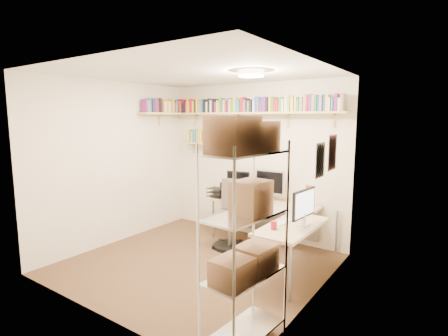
{
  "coord_description": "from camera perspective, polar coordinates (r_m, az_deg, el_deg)",
  "views": [
    {
      "loc": [
        2.84,
        -3.46,
        1.94
      ],
      "look_at": [
        0.07,
        0.55,
        1.24
      ],
      "focal_mm": 28.0,
      "sensor_mm": 36.0,
      "label": 1
    }
  ],
  "objects": [
    {
      "name": "room_shell",
      "position": [
        4.49,
        -4.65,
        3.09
      ],
      "size": [
        3.24,
        3.04,
        2.52
      ],
      "color": "beige",
      "rests_on": "ground"
    },
    {
      "name": "ground",
      "position": [
        4.88,
        -4.49,
        -15.33
      ],
      "size": [
        3.2,
        3.2,
        0.0
      ],
      "primitive_type": "plane",
      "color": "#412C1C",
      "rests_on": "ground"
    },
    {
      "name": "wall_shelves",
      "position": [
        5.76,
        0.27,
        9.0
      ],
      "size": [
        3.12,
        1.09,
        0.79
      ],
      "color": "#D9C07A",
      "rests_on": "ground"
    },
    {
      "name": "corner_desk",
      "position": [
        5.2,
        6.52,
        -6.23
      ],
      "size": [
        2.04,
        1.72,
        1.15
      ],
      "color": "#CDB485",
      "rests_on": "ground"
    },
    {
      "name": "office_chair",
      "position": [
        5.33,
        1.2,
        -8.35
      ],
      "size": [
        0.55,
        0.55,
        1.02
      ],
      "rotation": [
        0.0,
        0.0,
        0.23
      ],
      "color": "black",
      "rests_on": "ground"
    },
    {
      "name": "wire_rack",
      "position": [
        2.84,
        3.53,
        -5.5
      ],
      "size": [
        0.44,
        0.79,
        1.96
      ],
      "rotation": [
        0.0,
        0.0,
        -0.09
      ],
      "color": "silver",
      "rests_on": "ground"
    }
  ]
}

